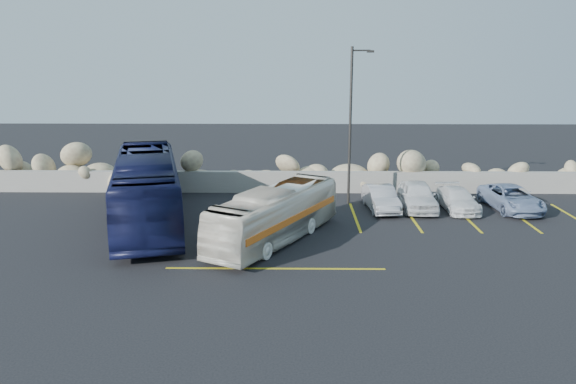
{
  "coord_description": "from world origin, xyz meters",
  "views": [
    {
      "loc": [
        -0.29,
        -18.97,
        7.54
      ],
      "look_at": [
        -0.59,
        4.0,
        1.95
      ],
      "focal_mm": 35.0,
      "sensor_mm": 36.0,
      "label": 1
    }
  ],
  "objects_px": {
    "lamppost": "(351,122)",
    "car_d": "(511,198)",
    "car_a": "(417,196)",
    "vintage_bus": "(275,215)",
    "tour_coach": "(147,189)",
    "car_c": "(457,199)",
    "car_b": "(381,198)"
  },
  "relations": [
    {
      "from": "lamppost",
      "to": "car_d",
      "type": "distance_m",
      "value": 8.88
    },
    {
      "from": "lamppost",
      "to": "tour_coach",
      "type": "relative_size",
      "value": 0.69
    },
    {
      "from": "vintage_bus",
      "to": "car_d",
      "type": "xyz_separation_m",
      "value": [
        11.67,
        5.02,
        -0.52
      ]
    },
    {
      "from": "lamppost",
      "to": "car_d",
      "type": "xyz_separation_m",
      "value": [
        8.01,
        -1.07,
        -3.69
      ]
    },
    {
      "from": "car_a",
      "to": "car_b",
      "type": "xyz_separation_m",
      "value": [
        -1.86,
        -0.21,
        -0.09
      ]
    },
    {
      "from": "vintage_bus",
      "to": "tour_coach",
      "type": "distance_m",
      "value": 6.52
    },
    {
      "from": "car_a",
      "to": "car_c",
      "type": "height_order",
      "value": "car_a"
    },
    {
      "from": "car_c",
      "to": "car_a",
      "type": "bearing_deg",
      "value": 173.1
    },
    {
      "from": "lamppost",
      "to": "car_d",
      "type": "height_order",
      "value": "lamppost"
    },
    {
      "from": "car_b",
      "to": "car_d",
      "type": "bearing_deg",
      "value": -3.81
    },
    {
      "from": "car_a",
      "to": "car_c",
      "type": "relative_size",
      "value": 1.1
    },
    {
      "from": "car_a",
      "to": "car_c",
      "type": "distance_m",
      "value": 1.99
    },
    {
      "from": "car_b",
      "to": "car_c",
      "type": "distance_m",
      "value": 3.84
    },
    {
      "from": "tour_coach",
      "to": "car_a",
      "type": "xyz_separation_m",
      "value": [
        12.97,
        2.57,
        -0.91
      ]
    },
    {
      "from": "car_c",
      "to": "car_d",
      "type": "height_order",
      "value": "car_d"
    },
    {
      "from": "vintage_bus",
      "to": "car_b",
      "type": "relative_size",
      "value": 2.2
    },
    {
      "from": "car_a",
      "to": "car_d",
      "type": "bearing_deg",
      "value": 0.9
    },
    {
      "from": "lamppost",
      "to": "car_a",
      "type": "height_order",
      "value": "lamppost"
    },
    {
      "from": "vintage_bus",
      "to": "tour_coach",
      "type": "relative_size",
      "value": 0.7
    },
    {
      "from": "vintage_bus",
      "to": "car_a",
      "type": "bearing_deg",
      "value": 64.65
    },
    {
      "from": "lamppost",
      "to": "vintage_bus",
      "type": "relative_size",
      "value": 0.99
    },
    {
      "from": "car_a",
      "to": "tour_coach",
      "type": "bearing_deg",
      "value": -166.91
    },
    {
      "from": "tour_coach",
      "to": "car_d",
      "type": "xyz_separation_m",
      "value": [
        17.65,
        2.49,
        -1.0
      ]
    },
    {
      "from": "vintage_bus",
      "to": "tour_coach",
      "type": "height_order",
      "value": "tour_coach"
    },
    {
      "from": "vintage_bus",
      "to": "car_c",
      "type": "xyz_separation_m",
      "value": [
        8.96,
        4.95,
        -0.58
      ]
    },
    {
      "from": "lamppost",
      "to": "car_d",
      "type": "relative_size",
      "value": 1.84
    },
    {
      "from": "tour_coach",
      "to": "car_b",
      "type": "xyz_separation_m",
      "value": [
        11.11,
        2.36,
        -1.0
      ]
    },
    {
      "from": "lamppost",
      "to": "car_b",
      "type": "distance_m",
      "value": 4.14
    },
    {
      "from": "car_c",
      "to": "lamppost",
      "type": "bearing_deg",
      "value": 165.34
    },
    {
      "from": "lamppost",
      "to": "tour_coach",
      "type": "height_order",
      "value": "lamppost"
    },
    {
      "from": "car_a",
      "to": "vintage_bus",
      "type": "bearing_deg",
      "value": -141.97
    },
    {
      "from": "vintage_bus",
      "to": "car_c",
      "type": "height_order",
      "value": "vintage_bus"
    }
  ]
}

